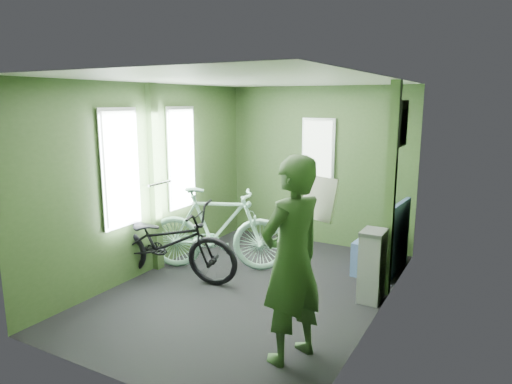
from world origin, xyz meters
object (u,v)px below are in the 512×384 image
passenger (292,260)px  waste_box (372,266)px  bicycle_black (167,280)px  bicycle_mint (218,269)px  bench_seat (382,250)px

passenger → waste_box: (0.29, 1.43, -0.46)m
bicycle_black → waste_box: 2.38m
waste_box → bicycle_mint: bearing=-179.2°
bicycle_black → bicycle_mint: 0.67m
bicycle_black → passenger: passenger is taller
bicycle_mint → passenger: (1.64, -1.40, 0.85)m
bicycle_black → bench_seat: (2.15, 1.55, 0.26)m
passenger → bench_seat: 2.45m
bicycle_mint → waste_box: waste_box is taller
passenger → bench_seat: (0.17, 2.37, -0.59)m
waste_box → bicycle_black: bearing=-164.9°
bicycle_black → passenger: (1.98, -0.82, 0.85)m
bicycle_mint → bench_seat: size_ratio=1.99×
bicycle_mint → bicycle_black: bearing=127.8°
passenger → bench_seat: passenger is taller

